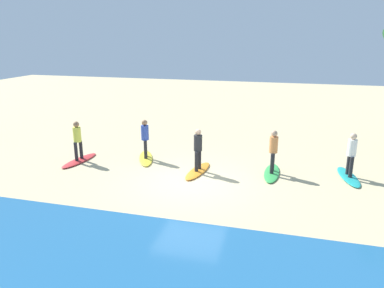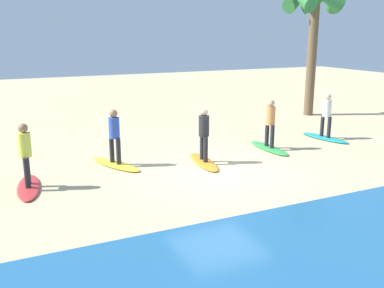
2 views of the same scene
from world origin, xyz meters
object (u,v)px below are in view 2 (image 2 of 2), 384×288
(surfer_teal, at_px, (327,112))
(surfboard_orange, at_px, (204,162))
(surfboard_green, at_px, (269,148))
(surfboard_red, at_px, (29,187))
(surfboard_yellow, at_px, (116,164))
(palm_tree, at_px, (315,10))
(surfer_red, at_px, (25,150))
(surfer_yellow, at_px, (114,133))
(surfer_orange, at_px, (204,131))
(surfer_green, at_px, (270,120))
(surfboard_teal, at_px, (325,138))

(surfer_teal, relative_size, surfboard_orange, 0.78)
(surfboard_green, bearing_deg, surfboard_red, -84.48)
(surfboard_yellow, xyz_separation_m, palm_tree, (-10.83, -4.20, 4.87))
(surfer_red, bearing_deg, surfboard_orange, -178.91)
(surfboard_yellow, xyz_separation_m, surfboard_red, (2.60, 1.00, 0.00))
(surfer_yellow, bearing_deg, surfer_orange, 160.37)
(surfer_teal, distance_m, surfboard_green, 2.98)
(surfer_teal, height_order, surfboard_orange, surfer_teal)
(surfboard_green, bearing_deg, surfer_green, -88.94)
(surfer_orange, distance_m, surfboard_yellow, 2.87)
(surfer_green, xyz_separation_m, surfer_yellow, (5.33, -0.38, 0.00))
(surfboard_yellow, distance_m, surfboard_red, 2.78)
(palm_tree, bearing_deg, surfer_red, 21.19)
(surfboard_red, bearing_deg, surfboard_yellow, 118.27)
(surfer_red, height_order, palm_tree, palm_tree)
(surfer_red, xyz_separation_m, palm_tree, (-13.43, -5.21, 3.88))
(surfer_green, bearing_deg, surfer_teal, -172.84)
(surfboard_green, relative_size, surfboard_yellow, 1.00)
(surfer_orange, bearing_deg, surfboard_green, -169.45)
(surfboard_yellow, bearing_deg, surfer_yellow, 67.35)
(surfboard_green, bearing_deg, surfer_yellow, -93.05)
(surfer_teal, bearing_deg, surfboard_green, 7.16)
(surfboard_green, distance_m, surfer_red, 8.01)
(surfboard_teal, relative_size, surfboard_orange, 1.00)
(surfer_teal, xyz_separation_m, surfboard_yellow, (8.12, -0.03, -0.99))
(surfer_green, relative_size, surfer_red, 1.00)
(surfboard_teal, height_order, surfer_yellow, surfer_yellow)
(surfboard_green, xyz_separation_m, surfer_green, (0.00, 0.00, 0.99))
(surfboard_yellow, bearing_deg, surfer_teal, 67.12)
(surfer_orange, relative_size, surfboard_red, 0.78)
(surfboard_yellow, bearing_deg, surfer_green, 63.24)
(surfer_red, bearing_deg, surfboard_red, -90.00)
(surfer_orange, bearing_deg, surfboard_red, 1.09)
(surfboard_yellow, relative_size, surfboard_red, 1.00)
(surfer_green, height_order, surfer_red, same)
(surfboard_orange, relative_size, surfboard_yellow, 1.00)
(surfboard_red, bearing_deg, surfer_yellow, 118.27)
(surfer_teal, height_order, surfer_orange, same)
(surfer_green, relative_size, surfboard_yellow, 0.78)
(surfboard_orange, distance_m, surfer_yellow, 2.87)
(surfboard_teal, distance_m, surfboard_orange, 5.65)
(surfer_teal, bearing_deg, surfer_red, 5.17)
(surfer_yellow, xyz_separation_m, palm_tree, (-10.83, -4.20, 3.88))
(surfboard_teal, relative_size, surfer_green, 1.28)
(surfboard_orange, height_order, surfboard_red, same)
(surfboard_orange, bearing_deg, surfboard_teal, 106.59)
(surfer_yellow, bearing_deg, surfer_red, 21.08)
(surfer_green, height_order, surfboard_yellow, surfer_green)
(surfboard_green, distance_m, surfboard_red, 7.95)
(palm_tree, bearing_deg, surfboard_green, 39.82)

